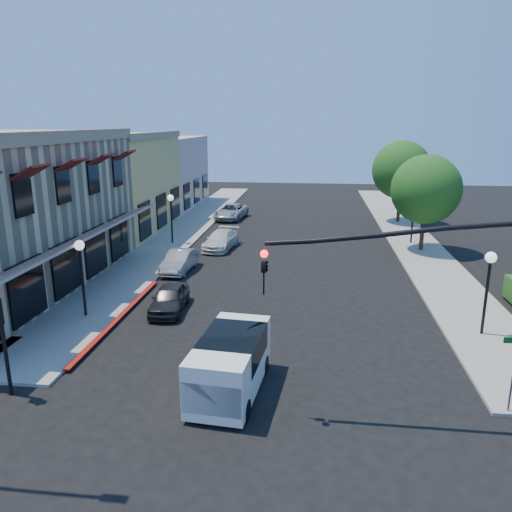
# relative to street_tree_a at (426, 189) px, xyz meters

# --- Properties ---
(ground) EXTENTS (120.00, 120.00, 0.00)m
(ground) POSITION_rel_street_tree_a_xyz_m (-8.80, -22.00, -4.19)
(ground) COLOR black
(ground) RESTS_ON ground
(sidewalk_left) EXTENTS (3.50, 50.00, 0.12)m
(sidewalk_left) POSITION_rel_street_tree_a_xyz_m (-17.55, 5.00, -4.13)
(sidewalk_left) COLOR gray
(sidewalk_left) RESTS_ON ground
(sidewalk_right) EXTENTS (3.50, 50.00, 0.12)m
(sidewalk_right) POSITION_rel_street_tree_a_xyz_m (-0.05, 5.00, -4.13)
(sidewalk_right) COLOR gray
(sidewalk_right) RESTS_ON ground
(curb_red_strip) EXTENTS (0.25, 10.00, 0.06)m
(curb_red_strip) POSITION_rel_street_tree_a_xyz_m (-15.70, -14.00, -4.19)
(curb_red_strip) COLOR maroon
(curb_red_strip) RESTS_ON ground
(yellow_stucco_building) EXTENTS (10.00, 12.00, 7.60)m
(yellow_stucco_building) POSITION_rel_street_tree_a_xyz_m (-24.30, 4.00, -0.39)
(yellow_stucco_building) COLOR tan
(yellow_stucco_building) RESTS_ON ground
(pink_stucco_building) EXTENTS (10.00, 12.00, 7.00)m
(pink_stucco_building) POSITION_rel_street_tree_a_xyz_m (-24.30, 16.00, -0.69)
(pink_stucco_building) COLOR tan
(pink_stucco_building) RESTS_ON ground
(street_tree_a) EXTENTS (4.56, 4.56, 6.48)m
(street_tree_a) POSITION_rel_street_tree_a_xyz_m (0.00, 0.00, 0.00)
(street_tree_a) COLOR #362415
(street_tree_a) RESTS_ON ground
(street_tree_b) EXTENTS (4.94, 4.94, 7.02)m
(street_tree_b) POSITION_rel_street_tree_a_xyz_m (0.00, 10.00, 0.35)
(street_tree_b) COLOR #362415
(street_tree_b) RESTS_ON ground
(signal_mast_arm) EXTENTS (8.01, 0.39, 6.00)m
(signal_mast_arm) POSITION_rel_street_tree_a_xyz_m (-2.94, -20.50, -0.11)
(signal_mast_arm) COLOR black
(signal_mast_arm) RESTS_ON ground
(secondary_signal) EXTENTS (0.28, 0.42, 3.32)m
(secondary_signal) POSITION_rel_street_tree_a_xyz_m (-16.80, -20.59, -1.88)
(secondary_signal) COLOR black
(secondary_signal) RESTS_ON ground
(lamppost_left_near) EXTENTS (0.44, 0.44, 3.57)m
(lamppost_left_near) POSITION_rel_street_tree_a_xyz_m (-17.30, -14.00, -1.46)
(lamppost_left_near) COLOR black
(lamppost_left_near) RESTS_ON ground
(lamppost_left_far) EXTENTS (0.44, 0.44, 3.57)m
(lamppost_left_far) POSITION_rel_street_tree_a_xyz_m (-17.30, 0.00, -1.46)
(lamppost_left_far) COLOR black
(lamppost_left_far) RESTS_ON ground
(lamppost_right_near) EXTENTS (0.44, 0.44, 3.57)m
(lamppost_right_near) POSITION_rel_street_tree_a_xyz_m (-0.30, -14.00, -1.46)
(lamppost_right_near) COLOR black
(lamppost_right_near) RESTS_ON ground
(lamppost_right_far) EXTENTS (0.44, 0.44, 3.57)m
(lamppost_right_far) POSITION_rel_street_tree_a_xyz_m (-0.30, 2.00, -1.46)
(lamppost_right_far) COLOR black
(lamppost_right_far) RESTS_ON ground
(white_van) EXTENTS (2.22, 4.40, 1.88)m
(white_van) POSITION_rel_street_tree_a_xyz_m (-9.80, -19.54, -3.11)
(white_van) COLOR silver
(white_van) RESTS_ON ground
(parked_car_a) EXTENTS (1.65, 3.66, 1.22)m
(parked_car_a) POSITION_rel_street_tree_a_xyz_m (-13.80, -12.71, -3.58)
(parked_car_a) COLOR black
(parked_car_a) RESTS_ON ground
(parked_car_b) EXTENTS (1.51, 3.83, 1.24)m
(parked_car_b) POSITION_rel_street_tree_a_xyz_m (-15.00, -6.50, -3.57)
(parked_car_b) COLOR #9FA1A3
(parked_car_b) RESTS_ON ground
(parked_car_c) EXTENTS (2.24, 4.46, 1.24)m
(parked_car_c) POSITION_rel_street_tree_a_xyz_m (-13.60, -0.91, -3.57)
(parked_car_c) COLOR silver
(parked_car_c) RESTS_ON ground
(parked_car_d) EXTENTS (2.79, 5.08, 1.35)m
(parked_car_d) POSITION_rel_street_tree_a_xyz_m (-14.71, 10.00, -3.52)
(parked_car_d) COLOR #AFB2B4
(parked_car_d) RESTS_ON ground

